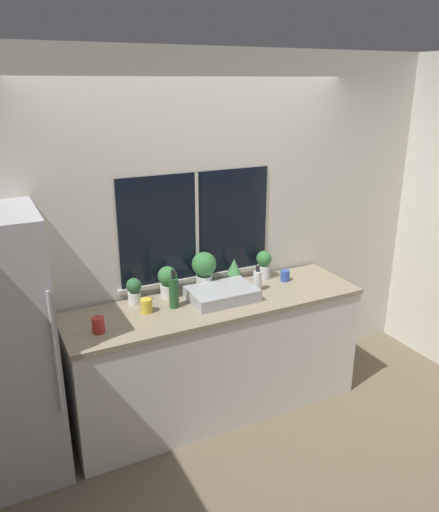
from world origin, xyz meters
TOP-DOWN VIEW (x-y plane):
  - ground_plane at (0.00, 0.00)m, footprint 14.00×14.00m
  - wall_back at (0.00, 0.68)m, footprint 8.00×0.09m
  - wall_right at (2.14, 1.50)m, footprint 0.06×7.00m
  - counter at (0.00, 0.31)m, footprint 2.25×0.64m
  - sink at (0.05, 0.32)m, footprint 0.49×0.39m
  - potted_plant_far_left at (-0.55, 0.54)m, footprint 0.11×0.11m
  - potted_plant_left at (-0.29, 0.54)m, footprint 0.15×0.15m
  - potted_plant_center at (0.01, 0.54)m, footprint 0.19×0.19m
  - potted_plant_right at (0.27, 0.54)m, footprint 0.12×0.12m
  - potted_plant_far_right at (0.55, 0.54)m, footprint 0.12×0.12m
  - soap_bottle at (0.37, 0.34)m, footprint 0.07×0.07m
  - bottle_tall at (-0.32, 0.35)m, footprint 0.07×0.07m
  - mug_red at (-0.89, 0.21)m, footprint 0.08×0.08m
  - mug_blue at (0.67, 0.41)m, footprint 0.07×0.07m
  - mug_yellow at (-0.52, 0.36)m, footprint 0.08×0.08m

SIDE VIEW (x-z plane):
  - ground_plane at x=0.00m, z-range 0.00..0.00m
  - counter at x=0.00m, z-range 0.00..0.93m
  - mug_blue at x=0.67m, z-range 0.93..1.02m
  - sink at x=0.05m, z-range 0.84..1.12m
  - mug_yellow at x=-0.52m, z-range 0.93..1.03m
  - mug_red at x=-0.89m, z-range 0.93..1.04m
  - soap_bottle at x=0.37m, z-range 0.91..1.12m
  - potted_plant_far_left at x=-0.55m, z-range 0.94..1.13m
  - potted_plant_right at x=0.27m, z-range 0.94..1.15m
  - bottle_tall at x=-0.32m, z-range 0.91..1.19m
  - potted_plant_far_right at x=0.55m, z-range 0.94..1.17m
  - potted_plant_left at x=-0.29m, z-range 0.95..1.19m
  - potted_plant_center at x=0.01m, z-range 0.96..1.26m
  - wall_right at x=2.14m, z-range 0.00..2.70m
  - wall_back at x=0.00m, z-range 0.00..2.70m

